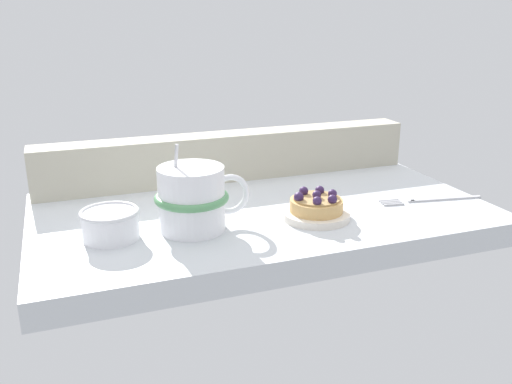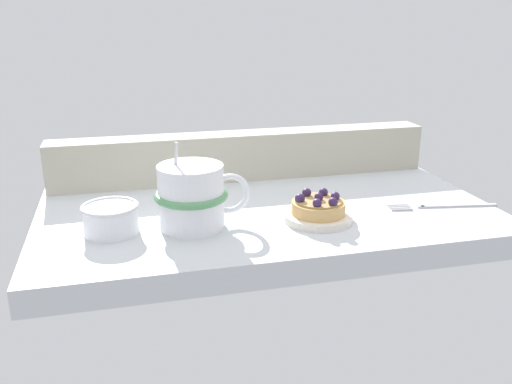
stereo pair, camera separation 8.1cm
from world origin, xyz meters
The scene contains 7 objects.
ground_plane centered at (0.00, 0.00, -1.90)cm, with size 72.36×40.27×3.79cm, color silver.
window_rail_back centered at (0.00, 17.17, 4.34)cm, with size 70.91×5.93×8.67cm, color #B2AD99.
dessert_plate centered at (6.01, -7.71, 0.53)cm, with size 10.46×10.46×1.13cm.
raspberry_tart centered at (6.00, -7.72, 2.40)cm, with size 8.13×8.13×3.39cm.
coffee_mug centered at (-12.72, -5.56, 4.75)cm, with size 14.18×10.76×12.93cm.
dessert_fork centered at (27.64, -7.00, 0.30)cm, with size 18.01×4.43×0.60cm.
sugar_bowl centered at (-24.48, -5.01, 2.27)cm, with size 8.26×8.26×4.26cm.
Camera 2 is at (-22.18, -81.24, 30.64)cm, focal length 38.61 mm.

